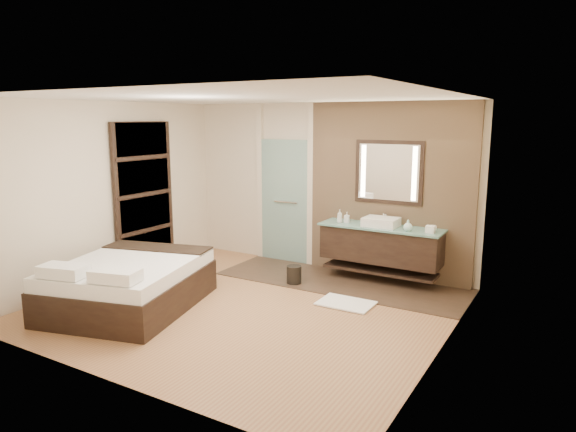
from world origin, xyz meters
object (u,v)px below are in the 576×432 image
Objects in this scene: mirror_unit at (389,172)px; vanity at (381,244)px; bed at (129,284)px; waste_bin at (294,275)px.

vanity is at bearing -90.00° from mirror_unit.
mirror_unit reaches higher than bed.
bed is (-2.45, -2.93, -1.33)m from mirror_unit.
bed reaches higher than waste_bin.
waste_bin is (1.38, 1.93, -0.18)m from bed.
waste_bin is (-1.07, -0.76, -0.44)m from vanity.
mirror_unit reaches higher than waste_bin.
vanity is at bearing 35.26° from waste_bin.
bed is at bearing -129.97° from mirror_unit.
vanity is 0.79× the size of bed.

